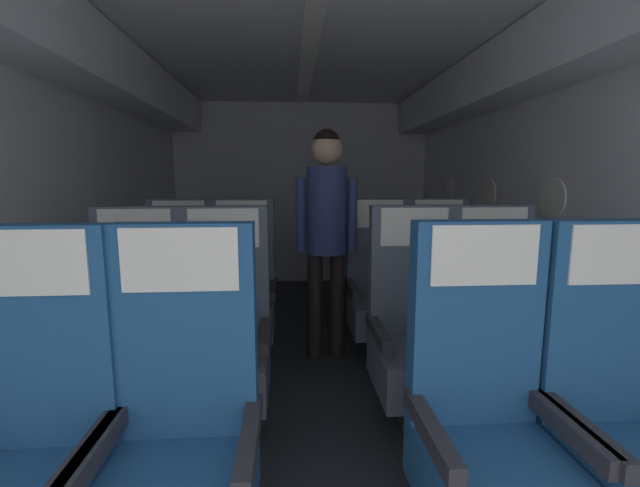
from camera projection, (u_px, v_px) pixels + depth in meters
The scene contains 15 objects.
ground at pixel (315, 378), 2.76m from camera, with size 3.37×5.74×0.02m, color #23282D.
fuselage_shell at pixel (312, 128), 2.77m from camera, with size 3.25×5.39×2.27m.
seat_a_left_window at pixel (26, 456), 1.24m from camera, with size 0.48×0.50×1.15m.
seat_a_left_aisle at pixel (181, 445), 1.28m from camera, with size 0.48×0.50×1.15m.
seat_a_right_aisle at pixel (625, 428), 1.38m from camera, with size 0.48×0.50×1.15m.
seat_a_right_window at pixel (487, 431), 1.36m from camera, with size 0.48×0.50×1.15m.
seat_b_left_window at pixel (136, 342), 2.11m from camera, with size 0.48×0.50×1.15m.
seat_b_left_aisle at pixel (225, 340), 2.13m from camera, with size 0.48×0.50×1.15m.
seat_b_right_aisle at pixel (496, 333), 2.22m from camera, with size 0.48×0.50×1.15m.
seat_b_right_window at pixel (416, 336), 2.19m from camera, with size 0.48×0.50×1.15m.
seat_c_left_window at pixel (180, 295), 2.96m from camera, with size 0.48×0.50×1.15m.
seat_c_left_aisle at pixel (243, 294), 2.98m from camera, with size 0.48×0.50×1.15m.
seat_c_right_aisle at pixel (440, 291), 3.08m from camera, with size 0.48×0.50×1.15m.
seat_c_right_window at pixel (380, 292), 3.05m from camera, with size 0.48×0.50×1.15m.
flight_attendant at pixel (326, 220), 2.94m from camera, with size 0.43×0.28×1.63m.
Camera 1 is at (-0.15, 0.07, 1.28)m, focal length 23.54 mm.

